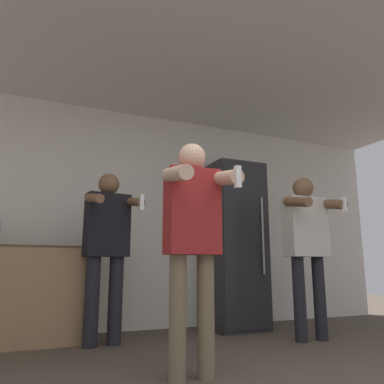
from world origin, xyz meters
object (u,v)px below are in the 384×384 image
(person_spectator_back, at_px, (107,243))
(person_woman_foreground, at_px, (193,229))
(refrigerator, at_px, (232,245))
(person_man_side, at_px, (307,238))

(person_spectator_back, bearing_deg, person_woman_foreground, -74.91)
(refrigerator, xyz_separation_m, person_man_side, (0.35, -0.91, 0.03))
(person_man_side, bearing_deg, person_spectator_back, 163.50)
(refrigerator, height_order, person_spectator_back, refrigerator)
(person_woman_foreground, bearing_deg, person_man_side, 24.13)
(person_woman_foreground, height_order, person_spectator_back, person_spectator_back)
(person_man_side, distance_m, person_spectator_back, 1.98)
(person_man_side, bearing_deg, refrigerator, 110.85)
(refrigerator, xyz_separation_m, person_woman_foreground, (-1.21, -1.61, -0.01))
(person_man_side, bearing_deg, person_woman_foreground, -155.87)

